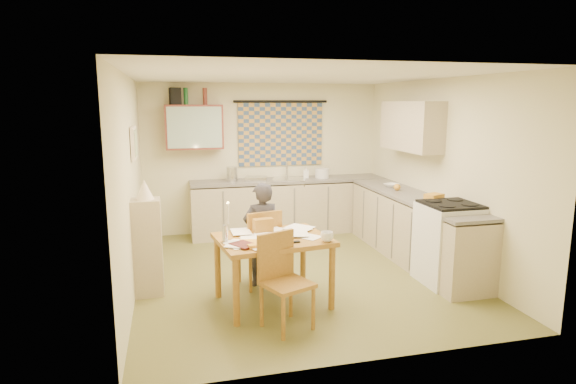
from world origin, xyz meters
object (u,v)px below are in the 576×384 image
object	(u,v)px
person	(262,234)
dining_table	(273,270)
chair_far	(259,262)
shelf_stand	(148,247)
counter_right	(412,228)
counter_back	(290,206)
stove	(449,243)

from	to	relation	value
person	dining_table	bearing A→B (deg)	85.03
chair_far	person	xyz separation A→B (m)	(0.04, 0.02, 0.34)
dining_table	shelf_stand	distance (m)	1.47
counter_right	shelf_stand	bearing A→B (deg)	-173.64
dining_table	person	xyz separation A→B (m)	(-0.01, 0.58, 0.25)
chair_far	counter_right	bearing A→B (deg)	178.12
counter_right	person	xyz separation A→B (m)	(-2.22, -0.41, 0.18)
shelf_stand	person	bearing A→B (deg)	-0.75
counter_right	dining_table	xyz separation A→B (m)	(-2.21, -0.99, -0.07)
counter_back	dining_table	bearing A→B (deg)	-107.77
dining_table	stove	bearing A→B (deg)	-5.41
counter_right	person	distance (m)	2.26
person	stove	bearing A→B (deg)	161.64
stove	person	distance (m)	2.27
chair_far	shelf_stand	world-z (taller)	shelf_stand
stove	dining_table	distance (m)	2.21
stove	person	world-z (taller)	person
counter_right	dining_table	bearing A→B (deg)	-155.87
dining_table	person	distance (m)	0.63
counter_back	stove	bearing A→B (deg)	-64.28
counter_back	dining_table	xyz separation A→B (m)	(-0.90, -2.81, -0.07)
stove	chair_far	bearing A→B (deg)	168.31
stove	counter_back	bearing A→B (deg)	115.72
stove	counter_right	bearing A→B (deg)	90.00
chair_far	person	world-z (taller)	person
counter_back	chair_far	size ratio (longest dim) A/B	3.49
chair_far	counter_back	bearing A→B (deg)	-125.54
counter_back	person	bearing A→B (deg)	-112.21
stove	shelf_stand	bearing A→B (deg)	171.93
counter_right	chair_far	distance (m)	2.30
stove	person	size ratio (longest dim) A/B	0.79
chair_far	person	distance (m)	0.34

